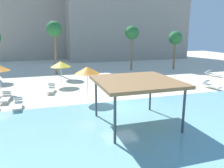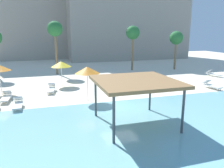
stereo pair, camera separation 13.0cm
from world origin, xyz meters
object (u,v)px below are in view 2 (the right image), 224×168
beach_umbrella_orange_3 (87,70)px  lounge_chair_3 (18,104)px  lounge_chair_5 (211,85)px  lounge_chair_1 (213,74)px  lounge_chair_0 (6,97)px  palm_tree_0 (55,30)px  lounge_chair_2 (51,88)px  palm_tree_2 (133,34)px  beach_umbrella_yellow_4 (61,64)px  palm_tree_3 (176,39)px  shade_pavilion (136,83)px

beach_umbrella_orange_3 → lounge_chair_3: size_ratio=1.43×
lounge_chair_5 → lounge_chair_1: bearing=128.9°
lounge_chair_3 → lounge_chair_5: same height
lounge_chair_0 → palm_tree_0: palm_tree_0 is taller
lounge_chair_2 → palm_tree_2: bearing=135.0°
lounge_chair_2 → lounge_chair_0: bearing=-56.5°
beach_umbrella_yellow_4 → palm_tree_2: 12.73m
lounge_chair_2 → palm_tree_3: 19.73m
beach_umbrella_orange_3 → palm_tree_2: bearing=54.8°
shade_pavilion → palm_tree_0: 18.36m
shade_pavilion → beach_umbrella_orange_3: bearing=107.7°
lounge_chair_0 → lounge_chair_2: size_ratio=0.98×
lounge_chair_1 → shade_pavilion: bearing=-74.9°
shade_pavilion → beach_umbrella_yellow_4: (-3.25, 11.29, -0.33)m
shade_pavilion → beach_umbrella_yellow_4: size_ratio=1.83×
lounge_chair_5 → palm_tree_2: bearing=-173.7°
beach_umbrella_yellow_4 → lounge_chair_3: 7.38m
palm_tree_0 → palm_tree_2: size_ratio=1.08×
shade_pavilion → beach_umbrella_orange_3: size_ratio=1.66×
lounge_chair_1 → lounge_chair_2: 19.48m
beach_umbrella_yellow_4 → lounge_chair_3: size_ratio=1.29×
beach_umbrella_orange_3 → lounge_chair_2: 4.92m
lounge_chair_3 → palm_tree_3: size_ratio=0.35×
beach_umbrella_yellow_4 → lounge_chair_1: bearing=-1.5°
beach_umbrella_yellow_4 → lounge_chair_3: bearing=-120.4°
lounge_chair_3 → lounge_chair_5: size_ratio=0.97×
palm_tree_0 → palm_tree_2: palm_tree_0 is taller
shade_pavilion → lounge_chair_2: size_ratio=2.30×
beach_umbrella_orange_3 → lounge_chair_1: size_ratio=1.37×
beach_umbrella_yellow_4 → lounge_chair_2: (-1.15, -2.31, -1.85)m
lounge_chair_5 → palm_tree_0: 18.94m
beach_umbrella_yellow_4 → lounge_chair_1: beach_umbrella_yellow_4 is taller
shade_pavilion → lounge_chair_0: 10.95m
lounge_chair_0 → palm_tree_2: palm_tree_2 is taller
shade_pavilion → palm_tree_3: size_ratio=0.83×
lounge_chair_1 → palm_tree_2: (-7.83, 7.22, 4.76)m
lounge_chair_1 → palm_tree_3: 7.39m
shade_pavilion → palm_tree_0: size_ratio=0.68×
palm_tree_0 → palm_tree_2: bearing=1.2°
palm_tree_2 → palm_tree_3: (6.12, -1.29, -0.69)m
lounge_chair_0 → lounge_chair_1: bearing=101.2°
lounge_chair_5 → palm_tree_3: (2.88, 10.92, 4.07)m
lounge_chair_0 → palm_tree_3: palm_tree_3 is taller
lounge_chair_1 → palm_tree_3: (-1.71, 5.93, 4.07)m
lounge_chair_3 → palm_tree_3: palm_tree_3 is taller
shade_pavilion → lounge_chair_3: 8.84m
lounge_chair_0 → lounge_chair_1: (22.90, 3.57, 0.00)m
beach_umbrella_yellow_4 → palm_tree_0: bearing=90.5°
lounge_chair_0 → palm_tree_2: bearing=128.0°
shade_pavilion → lounge_chair_3: bearing=143.3°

